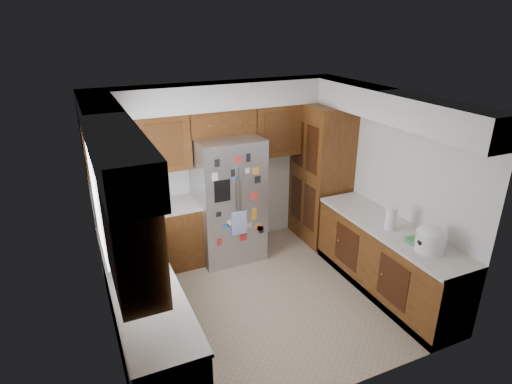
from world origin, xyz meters
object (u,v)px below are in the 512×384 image
rice_cooker (431,238)px  fridge (228,199)px  paper_towel (391,218)px  pantry (321,174)px

rice_cooker → fridge: bearing=123.2°
rice_cooker → paper_towel: (-0.06, 0.58, -0.01)m
pantry → paper_towel: 1.66m
fridge → pantry: bearing=-2.1°
pantry → fridge: size_ratio=1.19×
fridge → rice_cooker: bearing=-56.8°
rice_cooker → pantry: bearing=90.0°
rice_cooker → paper_towel: size_ratio=1.18×
fridge → rice_cooker: 2.74m
paper_towel → rice_cooker: bearing=-84.4°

